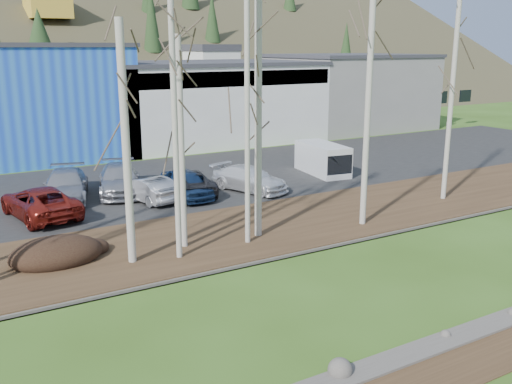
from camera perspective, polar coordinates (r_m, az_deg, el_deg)
dirt_strip at (r=15.33m, az=15.53°, el=-17.93°), size 80.00×1.80×0.03m
near_bank_rocks at (r=15.93m, az=12.86°, el=-16.49°), size 80.00×0.80×0.50m
river at (r=18.72m, az=4.12°, el=-11.22°), size 80.00×8.00×0.90m
far_bank_rocks at (r=21.93m, az=-2.01°, el=-7.24°), size 80.00×0.80×0.46m
far_bank at (r=24.59m, az=-5.59°, el=-4.68°), size 80.00×7.00×0.15m
parking_lot at (r=34.04m, az=-13.11°, el=0.40°), size 80.00×14.00×0.14m
building_white at (r=50.72m, az=-5.13°, el=9.06°), size 18.36×12.24×6.80m
building_grey at (r=59.35m, az=9.15°, el=9.94°), size 14.28×12.24×7.30m
dirt_mound at (r=23.04m, az=-19.36°, el=-5.69°), size 3.48×2.46×0.68m
birch_3 at (r=21.14m, az=-8.16°, el=7.73°), size 0.22×0.22×11.06m
birch_4 at (r=21.14m, az=-12.87°, el=4.55°), size 0.30×0.30×8.90m
birch_5 at (r=22.54m, az=-7.47°, el=4.71°), size 0.23×0.23×8.38m
birch_6 at (r=22.69m, az=-0.88°, el=7.58°), size 0.21×0.21×10.48m
birch_7 at (r=23.58m, az=0.22°, el=7.86°), size 0.30×0.30×10.50m
birch_8 at (r=25.71m, az=11.12°, el=8.06°), size 0.27×0.27×10.43m
birch_9 at (r=31.25m, az=19.13°, el=11.03°), size 0.25×0.25×13.04m
car_2 at (r=28.97m, az=-20.80°, el=-0.95°), size 3.33×5.68×1.48m
car_3 at (r=32.46m, az=-13.49°, el=1.25°), size 3.58×5.77×1.56m
car_4 at (r=30.86m, az=-7.01°, el=0.81°), size 1.86×4.44×1.50m
car_5 at (r=30.44m, az=-10.83°, el=0.26°), size 2.13×4.09×1.28m
car_6 at (r=31.63m, az=-6.75°, el=1.02°), size 3.10×5.21×1.36m
car_7 at (r=32.11m, az=-0.65°, el=1.34°), size 3.46×5.10×1.37m
car_8 at (r=31.77m, az=-18.49°, el=0.61°), size 3.58×5.77×1.56m
car_9 at (r=30.52m, az=-10.43°, el=0.31°), size 2.13×4.09×1.28m
van_white at (r=36.60m, az=6.80°, el=3.28°), size 2.41×4.57×1.91m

